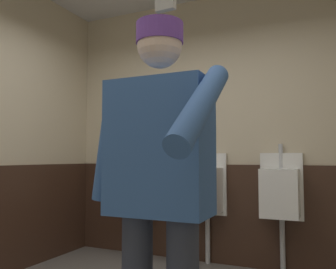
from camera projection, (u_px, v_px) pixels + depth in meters
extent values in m
cube|color=beige|center=(211.00, 127.00, 3.81)|extent=(3.90, 0.12, 2.89)
cube|color=#382319|center=(210.00, 213.00, 3.68)|extent=(3.30, 0.03, 1.03)
cube|color=white|center=(146.00, 182.00, 4.00)|extent=(0.40, 0.05, 0.65)
cube|color=white|center=(139.00, 187.00, 3.84)|extent=(0.34, 0.30, 0.45)
cylinder|color=#B7BABF|center=(146.00, 156.00, 4.01)|extent=(0.04, 0.04, 0.24)
cylinder|color=#B7BABF|center=(145.00, 231.00, 3.92)|extent=(0.05, 0.05, 0.55)
cube|color=white|center=(208.00, 184.00, 3.69)|extent=(0.40, 0.05, 0.65)
cube|color=white|center=(203.00, 190.00, 3.53)|extent=(0.34, 0.30, 0.45)
cylinder|color=#B7BABF|center=(208.00, 156.00, 3.70)|extent=(0.04, 0.04, 0.24)
cylinder|color=#B7BABF|center=(208.00, 237.00, 3.62)|extent=(0.05, 0.05, 0.55)
cube|color=white|center=(282.00, 186.00, 3.38)|extent=(0.40, 0.05, 0.65)
cube|color=white|center=(280.00, 193.00, 3.22)|extent=(0.34, 0.30, 0.45)
cylinder|color=#B7BABF|center=(281.00, 156.00, 3.39)|extent=(0.04, 0.04, 0.24)
cylinder|color=#B7BABF|center=(283.00, 244.00, 3.31)|extent=(0.05, 0.05, 0.55)
cube|color=#4C4C51|center=(169.00, 172.00, 3.67)|extent=(0.04, 0.40, 0.90)
cube|color=#335999|center=(160.00, 147.00, 1.54)|extent=(0.45, 0.24, 0.60)
cylinder|color=#335999|center=(108.00, 143.00, 1.65)|extent=(0.17, 0.09, 0.56)
cylinder|color=#335999|center=(201.00, 105.00, 1.23)|extent=(0.09, 0.50, 0.39)
sphere|color=beige|center=(160.00, 46.00, 1.57)|extent=(0.21, 0.21, 0.21)
cylinder|color=#60388C|center=(160.00, 34.00, 1.57)|extent=(0.22, 0.22, 0.09)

